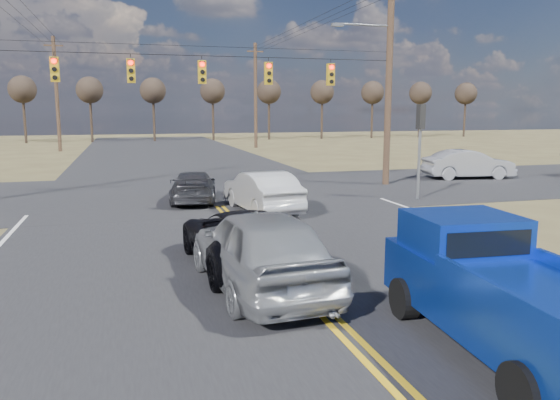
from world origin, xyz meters
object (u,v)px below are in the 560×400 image
object	(u,v)px
silver_suv	(260,248)
black_suv	(242,238)
cross_car_east_near	(468,164)
dgrey_car_queue	(193,187)
white_car_queue	(262,191)
pickup_truck	(501,292)

from	to	relation	value
silver_suv	black_suv	xyz separation A→B (m)	(-0.00, 1.83, -0.19)
black_suv	cross_car_east_near	distance (m)	19.98
silver_suv	cross_car_east_near	distance (m)	21.21
dgrey_car_queue	white_car_queue	bearing A→B (deg)	137.45
pickup_truck	white_car_queue	xyz separation A→B (m)	(-0.71, 12.33, -0.19)
silver_suv	cross_car_east_near	bearing A→B (deg)	-139.64
pickup_truck	black_suv	bearing A→B (deg)	120.81
pickup_truck	dgrey_car_queue	distance (m)	15.37
dgrey_car_queue	cross_car_east_near	distance (m)	15.57
black_suv	cross_car_east_near	bearing A→B (deg)	-142.88
silver_suv	white_car_queue	distance (m)	8.81
silver_suv	white_car_queue	world-z (taller)	silver_suv
cross_car_east_near	black_suv	bearing A→B (deg)	139.17
silver_suv	cross_car_east_near	size ratio (longest dim) A/B	1.08
pickup_truck	silver_suv	size ratio (longest dim) A/B	1.02
pickup_truck	black_suv	xyz separation A→B (m)	(-2.86, 5.62, -0.25)
pickup_truck	white_car_queue	bearing A→B (deg)	97.11
white_car_queue	black_suv	bearing A→B (deg)	65.33
black_suv	dgrey_car_queue	world-z (taller)	black_suv
black_suv	white_car_queue	bearing A→B (deg)	-111.29
white_car_queue	cross_car_east_near	size ratio (longest dim) A/B	0.95
pickup_truck	white_car_queue	size ratio (longest dim) A/B	1.16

